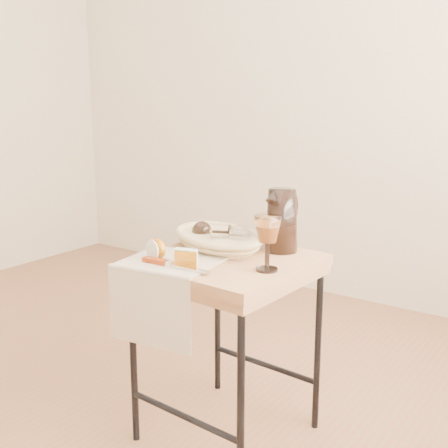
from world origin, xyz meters
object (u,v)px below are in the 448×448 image
Objects in this scene: side_table at (227,348)px; tea_towel at (172,261)px; goblet_lying_a at (214,232)px; pitcher at (282,220)px; bread_basket at (218,240)px; apple_half at (158,249)px; table_knife at (172,264)px; goblet_lying_b at (227,236)px; wine_goblet at (267,243)px.

tea_towel is at bearing -128.34° from side_table.
goblet_lying_a is 0.26m from pitcher.
goblet_lying_a is at bearing 85.48° from tea_towel.
apple_half reaches higher than bread_basket.
pitcher reaches higher than table_knife.
bread_basket reaches higher than side_table.
goblet_lying_b is 0.20m from pitcher.
apple_half is at bearing -162.46° from wine_goblet.
goblet_lying_b reaches higher than apple_half.
goblet_lying_b is 1.78× the size of apple_half.
apple_half is at bearing -172.95° from tea_towel.
pitcher reaches higher than bread_basket.
side_table is at bearing -127.23° from pitcher.
pitcher reaches higher than side_table.
table_knife is (0.03, -0.30, -0.01)m from bread_basket.
apple_half is at bearing 153.76° from table_knife.
bread_basket is at bearing 77.92° from tea_towel.
bread_basket is 0.04m from goblet_lying_a.
pitcher is (0.16, 0.11, 0.06)m from goblet_lying_b.
side_table is 5.51× the size of goblet_lying_a.
table_knife is (-0.26, -0.15, -0.07)m from wine_goblet.
goblet_lying_b is 0.51× the size of pitcher.
bread_basket is 2.08× the size of wine_goblet.
bread_basket is at bearing 138.69° from side_table.
tea_towel is 1.16× the size of pitcher.
apple_half reaches higher than tea_towel.
bread_basket is 2.77× the size of goblet_lying_b.
side_table is at bearing 67.79° from table_knife.
table_knife is at bearing 78.59° from goblet_lying_a.
wine_goblet is (0.08, -0.23, -0.02)m from pitcher.
table_knife is (-0.18, -0.38, -0.10)m from pitcher.
wine_goblet is (0.29, -0.14, 0.06)m from bread_basket.
table_knife is (-0.02, -0.27, -0.04)m from goblet_lying_b.
goblet_lying_a is at bearing 153.86° from wine_goblet.
tea_towel is 0.07m from table_knife.
wine_goblet is (0.31, 0.10, 0.09)m from tea_towel.
table_knife is at bearing -135.17° from goblet_lying_b.
goblet_lying_b is (0.05, -0.02, 0.03)m from bread_basket.
tea_towel is 1.22× the size of table_knife.
goblet_lying_a is at bearing 98.59° from table_knife.
wine_goblet is (0.19, -0.05, 0.42)m from side_table.
side_table is 0.46m from wine_goblet.
wine_goblet reaches higher than tea_towel.
bread_basket is 1.41× the size of pitcher.
table_knife is at bearing -149.19° from wine_goblet.
side_table is 8.93× the size of apple_half.
goblet_lying_b reaches higher than side_table.
bread_basket is at bearing 89.84° from apple_half.
side_table is 2.55× the size of pitcher.
goblet_lying_b is 0.27m from wine_goblet.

